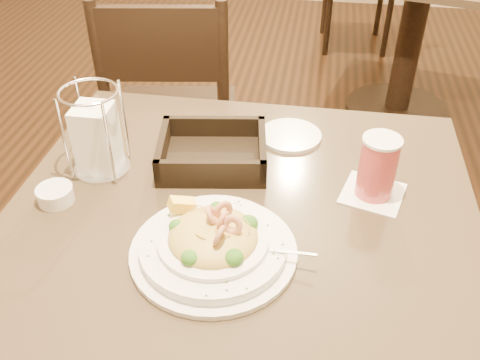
# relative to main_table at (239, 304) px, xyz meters

# --- Properties ---
(main_table) EXTENTS (0.90, 0.90, 0.75)m
(main_table) POSITION_rel_main_table_xyz_m (0.00, 0.00, 0.00)
(main_table) COLOR black
(main_table) RESTS_ON ground
(background_table) EXTENTS (1.09, 1.09, 0.75)m
(background_table) POSITION_rel_main_table_xyz_m (0.54, 1.83, 0.00)
(background_table) COLOR black
(background_table) RESTS_ON ground
(dining_chair_near) EXTENTS (0.48, 0.48, 0.93)m
(dining_chair_near) POSITION_rel_main_table_xyz_m (-0.36, 0.78, -0.02)
(dining_chair_near) COLOR black
(dining_chair_near) RESTS_ON ground
(pasta_bowl) EXTENTS (0.32, 0.29, 0.09)m
(pasta_bowl) POSITION_rel_main_table_xyz_m (-0.03, -0.09, 0.26)
(pasta_bowl) COLOR white
(pasta_bowl) RESTS_ON main_table
(drink_glass) EXTENTS (0.14, 0.14, 0.13)m
(drink_glass) POSITION_rel_main_table_xyz_m (0.25, 0.12, 0.30)
(drink_glass) COLOR white
(drink_glass) RESTS_ON main_table
(bread_basket) EXTENTS (0.25, 0.21, 0.06)m
(bread_basket) POSITION_rel_main_table_xyz_m (-0.08, 0.18, 0.26)
(bread_basket) COLOR black
(bread_basket) RESTS_ON main_table
(napkin_caddy) EXTENTS (0.12, 0.12, 0.19)m
(napkin_caddy) POSITION_rel_main_table_xyz_m (-0.31, 0.12, 0.32)
(napkin_caddy) COLOR silver
(napkin_caddy) RESTS_ON main_table
(side_plate) EXTENTS (0.15, 0.15, 0.01)m
(side_plate) POSITION_rel_main_table_xyz_m (0.07, 0.30, 0.24)
(side_plate) COLOR white
(side_plate) RESTS_ON main_table
(butter_ramekin) EXTENTS (0.08, 0.08, 0.03)m
(butter_ramekin) POSITION_rel_main_table_xyz_m (-0.36, 0.00, 0.25)
(butter_ramekin) COLOR white
(butter_ramekin) RESTS_ON main_table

